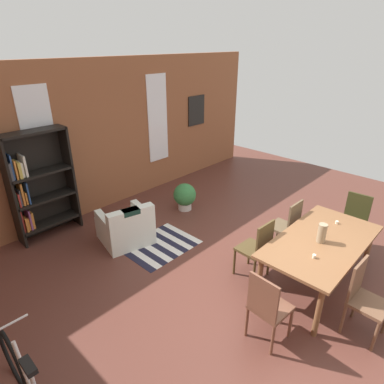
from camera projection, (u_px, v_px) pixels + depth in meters
name	position (u px, v px, depth m)	size (l,w,h in m)	color
ground_plane	(283.00, 292.00, 4.60)	(10.62, 10.62, 0.00)	brown
back_wall_brick	(106.00, 136.00, 6.57)	(8.55, 0.12, 2.95)	#965636
window_pane_0	(41.00, 143.00, 5.59)	(0.55, 0.02, 1.92)	white
window_pane_1	(158.00, 119.00, 7.33)	(0.55, 0.02, 1.92)	white
dining_table	(321.00, 245.00, 4.47)	(1.92, 1.00, 0.76)	brown
vase_on_table	(322.00, 233.00, 4.34)	(0.11, 0.11, 0.27)	#998466
tealight_candle_0	(314.00, 256.00, 4.05)	(0.04, 0.04, 0.05)	silver
tealight_candle_1	(337.00, 222.00, 4.82)	(0.04, 0.04, 0.04)	silver
tealight_candle_2	(324.00, 225.00, 4.76)	(0.04, 0.04, 0.04)	silver
dining_chair_head_left	(267.00, 306.00, 3.67)	(0.43, 0.43, 0.95)	brown
dining_chair_far_right	(287.00, 225.00, 5.28)	(0.41, 0.41, 0.95)	brown
dining_chair_far_left	(257.00, 247.00, 4.71)	(0.42, 0.42, 0.95)	#4A3A1F
dining_chair_near_left	(364.00, 297.00, 3.80)	(0.42, 0.42, 0.95)	brown
dining_chair_head_right	(354.00, 220.00, 5.42)	(0.42, 0.42, 0.95)	#303015
bookshelf_tall	(37.00, 186.00, 5.57)	(1.07, 0.33, 1.91)	black
armchair_white	(126.00, 227.00, 5.67)	(0.96, 0.96, 0.75)	white
potted_plant_by_shelf	(185.00, 196.00, 6.76)	(0.47, 0.47, 0.57)	silver
striped_rug	(160.00, 245.00, 5.66)	(1.19, 0.93, 0.01)	#1E1E33
framed_picture	(196.00, 111.00, 8.16)	(0.56, 0.03, 0.72)	black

